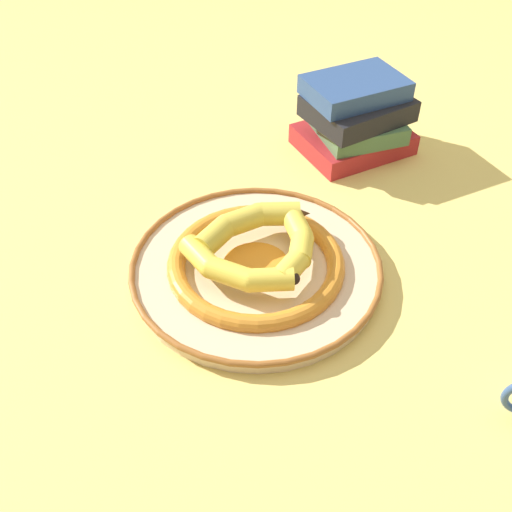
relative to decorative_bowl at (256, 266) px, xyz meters
name	(u,v)px	position (x,y,z in m)	size (l,w,h in m)	color
ground_plane	(272,280)	(-0.02, 0.02, -0.02)	(2.80, 2.80, 0.00)	#E5CC6B
decorative_bowl	(256,266)	(0.00, 0.00, 0.00)	(0.39, 0.39, 0.04)	beige
banana_a	(296,249)	(-0.06, 0.01, 0.04)	(0.09, 0.17, 0.04)	yellow
banana_b	(248,223)	(0.00, -0.06, 0.04)	(0.20, 0.09, 0.04)	gold
banana_c	(231,269)	(0.05, 0.04, 0.04)	(0.16, 0.14, 0.03)	yellow
book_stack	(356,118)	(-0.27, -0.31, 0.05)	(0.24, 0.21, 0.15)	#AD2328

